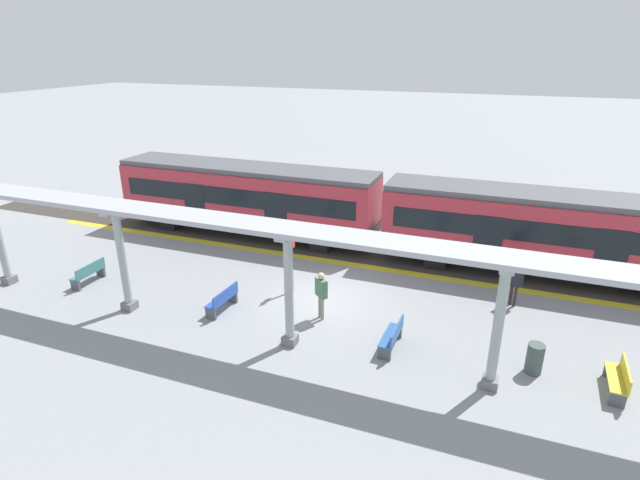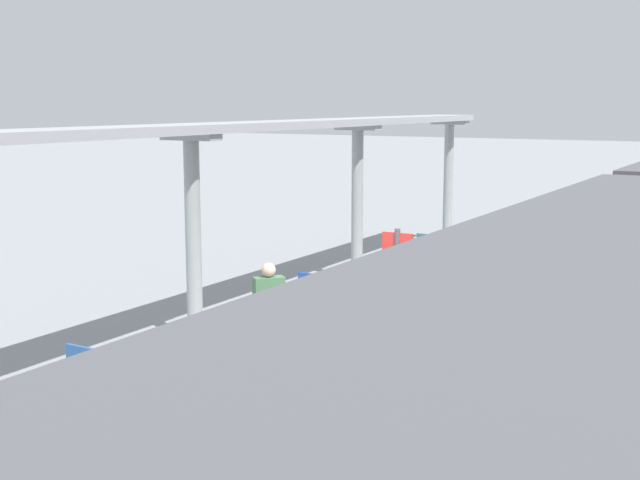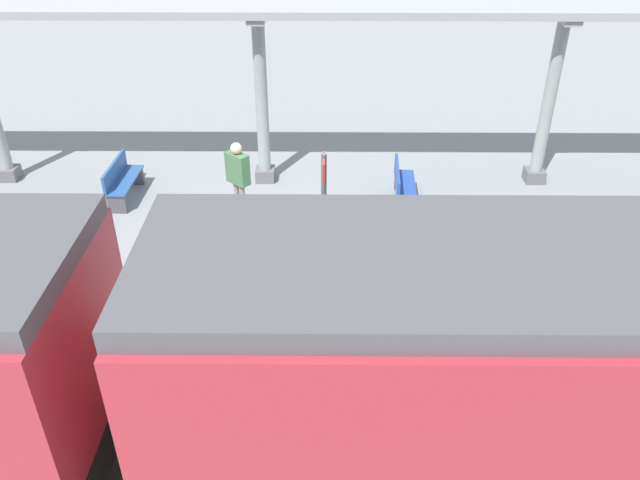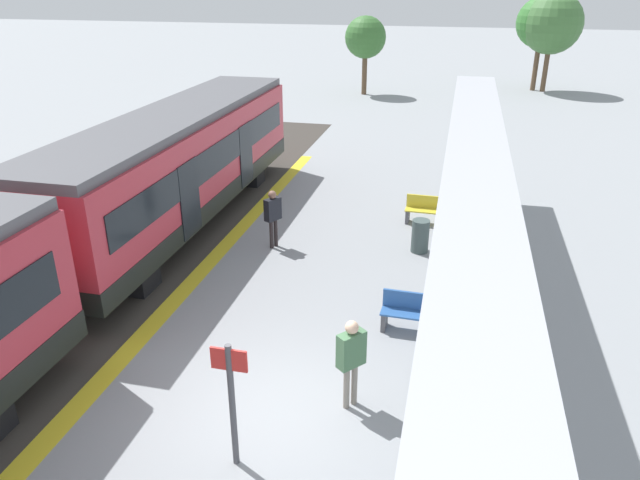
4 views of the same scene
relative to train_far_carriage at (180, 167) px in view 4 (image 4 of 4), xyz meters
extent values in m
plane|color=gray|center=(5.22, -7.72, -1.83)|extent=(176.00, 176.00, 0.00)
cube|color=gold|center=(1.82, -7.72, -1.83)|extent=(0.44, 31.71, 0.01)
cube|color=#38332D|center=(-0.01, -7.72, -1.83)|extent=(3.20, 43.71, 0.01)
cube|color=#B22C39|center=(-0.01, 0.00, 0.11)|extent=(2.60, 12.99, 2.60)
cube|color=black|center=(-0.01, 0.00, -0.92)|extent=(2.63, 13.01, 0.55)
cube|color=#515156|center=(-0.01, 0.00, 1.53)|extent=(2.39, 12.99, 0.24)
cube|color=black|center=(1.31, 0.00, 0.42)|extent=(0.03, 11.95, 0.84)
cube|color=black|center=(1.31, -2.16, -0.14)|extent=(0.04, 1.10, 2.00)
cube|color=black|center=(1.31, 2.16, -0.14)|extent=(0.04, 1.10, 2.00)
cube|color=black|center=(-0.01, 4.16, -1.51)|extent=(2.21, 0.90, 0.64)
cube|color=black|center=(-0.01, -4.16, -1.51)|extent=(2.21, 0.90, 0.64)
cube|color=slate|center=(8.39, -7.58, -1.68)|extent=(0.44, 0.44, 0.30)
cylinder|color=#99A3A0|center=(8.39, -7.58, 0.16)|extent=(0.28, 0.28, 3.39)
cube|color=#99A3A0|center=(8.39, -7.58, 1.92)|extent=(1.10, 0.36, 0.12)
cube|color=slate|center=(8.39, -1.52, -1.68)|extent=(0.44, 0.44, 0.30)
cylinder|color=#99A3A0|center=(8.39, -1.52, 0.16)|extent=(0.28, 0.28, 3.39)
cube|color=#99A3A0|center=(8.39, -1.52, 1.92)|extent=(1.10, 0.36, 0.12)
cube|color=slate|center=(8.39, 4.90, -1.68)|extent=(0.44, 0.44, 0.30)
cylinder|color=#99A3A0|center=(8.39, 4.90, 0.16)|extent=(0.28, 0.28, 3.39)
cube|color=#99A3A0|center=(8.39, 4.90, 1.92)|extent=(1.10, 0.36, 0.12)
cube|color=#A8AAB2|center=(8.39, -7.48, 2.06)|extent=(1.20, 25.55, 0.16)
cube|color=gold|center=(7.37, 1.69, -1.39)|extent=(1.52, 0.49, 0.04)
cube|color=gold|center=(7.38, 1.88, -1.17)|extent=(1.50, 0.12, 0.40)
cube|color=#4C4C51|center=(8.04, 1.66, -1.62)|extent=(0.11, 0.40, 0.42)
cube|color=#4C4C51|center=(6.70, 1.71, -1.62)|extent=(0.11, 0.40, 0.42)
cube|color=#2D599A|center=(7.48, -4.55, -1.39)|extent=(1.51, 0.49, 0.04)
cube|color=#2D599A|center=(7.48, -4.36, -1.17)|extent=(1.50, 0.11, 0.40)
cube|color=#4C4C51|center=(8.14, -4.57, -1.62)|extent=(0.11, 0.40, 0.42)
cube|color=#4C4C51|center=(6.81, -4.53, -1.62)|extent=(0.11, 0.40, 0.42)
cylinder|color=#3D4C4B|center=(7.23, -0.37, -1.36)|extent=(0.48, 0.48, 0.93)
cylinder|color=#4C4C51|center=(5.05, -8.97, -0.73)|extent=(0.10, 0.10, 2.20)
cube|color=red|center=(5.05, -8.97, 0.12)|extent=(0.56, 0.04, 0.36)
cylinder|color=#2B2324|center=(3.24, -0.94, -1.42)|extent=(0.11, 0.11, 0.83)
cylinder|color=#2B2324|center=(3.16, -1.09, -1.42)|extent=(0.11, 0.11, 0.83)
cube|color=black|center=(3.20, -1.02, -0.69)|extent=(0.43, 0.53, 0.62)
sphere|color=#835C4C|center=(3.20, -1.02, -0.26)|extent=(0.23, 0.23, 0.23)
cylinder|color=gray|center=(6.49, -7.28, -1.40)|extent=(0.11, 0.11, 0.87)
cylinder|color=gray|center=(6.61, -7.15, -1.40)|extent=(0.11, 0.11, 0.87)
cube|color=#446F4A|center=(6.55, -7.21, -0.64)|extent=(0.50, 0.53, 0.65)
sphere|color=beige|center=(6.55, -7.21, -0.20)|extent=(0.23, 0.23, 0.23)
cylinder|color=brown|center=(12.57, 27.05, -0.34)|extent=(0.32, 0.32, 2.99)
sphere|color=#34742F|center=(12.57, 27.05, 2.45)|extent=(3.23, 3.23, 3.23)
cylinder|color=brown|center=(1.80, 23.01, -0.59)|extent=(0.32, 0.32, 2.48)
sphere|color=#35692E|center=(1.80, 23.01, 1.68)|extent=(2.58, 2.58, 2.58)
cylinder|color=brown|center=(13.17, 26.76, -0.47)|extent=(0.32, 0.32, 2.73)
sphere|color=#3E6D36|center=(13.17, 26.76, 2.42)|extent=(3.81, 3.81, 3.81)
camera|label=1|loc=(20.74, -1.88, 7.08)|focal=27.97mm
camera|label=2|loc=(-0.97, 4.21, 2.52)|focal=47.77mm
camera|label=3|loc=(-5.19, -8.99, 5.08)|focal=36.02mm
camera|label=4|loc=(7.98, -15.64, 5.21)|focal=33.40mm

